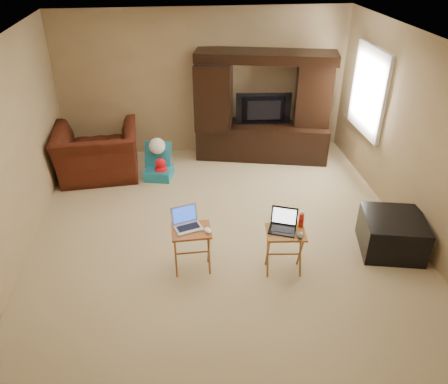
{
  "coord_description": "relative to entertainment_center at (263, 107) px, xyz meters",
  "views": [
    {
      "loc": [
        -0.54,
        -4.71,
        3.53
      ],
      "look_at": [
        0.0,
        -0.2,
        0.8
      ],
      "focal_mm": 35.0,
      "sensor_mm": 36.0,
      "label": 1
    }
  ],
  "objects": [
    {
      "name": "mouse_right",
      "position": [
        -0.2,
        -3.19,
        -0.33
      ],
      "size": [
        0.09,
        0.13,
        0.05
      ],
      "primitive_type": "ellipsoid",
      "rotation": [
        0.0,
        0.0,
        -0.13
      ],
      "color": "#3F4044",
      "rests_on": "tray_table_right"
    },
    {
      "name": "television",
      "position": [
        -0.0,
        -0.04,
        -0.04
      ],
      "size": [
        0.96,
        0.2,
        0.55
      ],
      "primitive_type": "imported",
      "rotation": [
        0.0,
        0.0,
        3.06
      ],
      "color": "black",
      "rests_on": "entertainment_center"
    },
    {
      "name": "laptop_left",
      "position": [
        -1.44,
        -2.9,
        -0.23
      ],
      "size": [
        0.37,
        0.34,
        0.24
      ],
      "primitive_type": "cube",
      "rotation": [
        0.0,
        0.0,
        0.31
      ],
      "color": "#B4B4B9",
      "rests_on": "tray_table_left"
    },
    {
      "name": "child_rocker",
      "position": [
        -1.83,
        -0.56,
        -0.65
      ],
      "size": [
        0.53,
        0.58,
        0.57
      ],
      "primitive_type": null,
      "rotation": [
        0.0,
        0.0,
        -0.24
      ],
      "color": "#19728A",
      "rests_on": "floor"
    },
    {
      "name": "tray_table_right",
      "position": [
        -0.33,
        -3.07,
        -0.65
      ],
      "size": [
        0.48,
        0.4,
        0.58
      ],
      "primitive_type": "cube",
      "rotation": [
        0.0,
        0.0,
        -0.1
      ],
      "color": "#965F24",
      "rests_on": "floor"
    },
    {
      "name": "mouse_left",
      "position": [
        -1.22,
        -3.0,
        -0.32
      ],
      "size": [
        0.1,
        0.13,
        0.05
      ],
      "primitive_type": "ellipsoid",
      "rotation": [
        0.0,
        0.0,
        0.25
      ],
      "color": "white",
      "rests_on": "tray_table_left"
    },
    {
      "name": "tray_table_left",
      "position": [
        -1.41,
        -2.93,
        -0.64
      ],
      "size": [
        0.46,
        0.37,
        0.59
      ],
      "primitive_type": "cube",
      "rotation": [
        0.0,
        0.0,
        0.02
      ],
      "color": "#A85D28",
      "rests_on": "floor"
    },
    {
      "name": "recliner",
      "position": [
        -2.8,
        -0.4,
        -0.52
      ],
      "size": [
        1.37,
        1.22,
        0.84
      ],
      "primitive_type": "imported",
      "rotation": [
        0.0,
        0.0,
        3.21
      ],
      "color": "#4B1B10",
      "rests_on": "floor"
    },
    {
      "name": "laptop_right",
      "position": [
        -0.37,
        -3.05,
        -0.24
      ],
      "size": [
        0.38,
        0.35,
        0.24
      ],
      "primitive_type": "cube",
      "rotation": [
        0.0,
        0.0,
        -0.38
      ],
      "color": "black",
      "rests_on": "tray_table_right"
    },
    {
      "name": "push_toy",
      "position": [
        0.68,
        -0.09,
        -0.74
      ],
      "size": [
        0.6,
        0.47,
        0.4
      ],
      "primitive_type": null,
      "rotation": [
        0.0,
        0.0,
        -0.18
      ],
      "color": "blue",
      "rests_on": "floor"
    },
    {
      "name": "floor",
      "position": [
        -0.97,
        -2.29,
        -0.94
      ],
      "size": [
        5.5,
        5.5,
        0.0
      ],
      "primitive_type": "plane",
      "color": "beige",
      "rests_on": "ground"
    },
    {
      "name": "ottoman",
      "position": [
        1.13,
        -2.83,
        -0.7
      ],
      "size": [
        0.88,
        0.88,
        0.47
      ],
      "primitive_type": "cube",
      "rotation": [
        0.0,
        0.0,
        -0.22
      ],
      "color": "black",
      "rests_on": "floor"
    },
    {
      "name": "window_frame",
      "position": [
        1.49,
        -0.74,
        0.46
      ],
      "size": [
        0.06,
        1.14,
        1.34
      ],
      "primitive_type": "cube",
      "color": "white",
      "rests_on": "ground"
    },
    {
      "name": "wall_back",
      "position": [
        -0.97,
        0.46,
        0.31
      ],
      "size": [
        5.0,
        0.0,
        5.0
      ],
      "primitive_type": "plane",
      "rotation": [
        1.57,
        0.0,
        0.0
      ],
      "color": "tan",
      "rests_on": "ground"
    },
    {
      "name": "plush_toy",
      "position": [
        -1.79,
        -0.6,
        -0.75
      ],
      "size": [
        0.33,
        0.27,
        0.36
      ],
      "primitive_type": null,
      "color": "red",
      "rests_on": "floor"
    },
    {
      "name": "entertainment_center",
      "position": [
        0.0,
        0.0,
        0.0
      ],
      "size": [
        2.36,
        1.08,
        1.87
      ],
      "primitive_type": "cube",
      "rotation": [
        0.0,
        0.0,
        -0.23
      ],
      "color": "black",
      "rests_on": "floor"
    },
    {
      "name": "wall_left",
      "position": [
        -3.47,
        -2.29,
        0.31
      ],
      "size": [
        0.0,
        5.5,
        5.5
      ],
      "primitive_type": "plane",
      "rotation": [
        1.57,
        0.0,
        1.57
      ],
      "color": "tan",
      "rests_on": "ground"
    },
    {
      "name": "wall_right",
      "position": [
        1.53,
        -2.29,
        0.31
      ],
      "size": [
        0.0,
        5.5,
        5.5
      ],
      "primitive_type": "plane",
      "rotation": [
        1.57,
        0.0,
        -1.57
      ],
      "color": "tan",
      "rests_on": "ground"
    },
    {
      "name": "window_pane",
      "position": [
        1.51,
        -0.74,
        0.46
      ],
      "size": [
        0.0,
        1.2,
        1.2
      ],
      "primitive_type": "plane",
      "rotation": [
        1.57,
        0.0,
        -1.57
      ],
      "color": "white",
      "rests_on": "ground"
    },
    {
      "name": "water_bottle",
      "position": [
        -0.14,
        -2.99,
        -0.27
      ],
      "size": [
        0.06,
        0.06,
        0.18
      ],
      "primitive_type": "cylinder",
      "color": "red",
      "rests_on": "tray_table_right"
    },
    {
      "name": "ceiling",
      "position": [
        -0.97,
        -2.29,
        1.56
      ],
      "size": [
        5.5,
        5.5,
        0.0
      ],
      "primitive_type": "plane",
      "rotation": [
        3.14,
        0.0,
        0.0
      ],
      "color": "silver",
      "rests_on": "ground"
    },
    {
      "name": "wall_front",
      "position": [
        -0.97,
        -5.04,
        0.31
      ],
      "size": [
        5.0,
        0.0,
        5.0
      ],
      "primitive_type": "plane",
      "rotation": [
        -1.57,
        0.0,
        0.0
      ],
      "color": "tan",
      "rests_on": "ground"
    }
  ]
}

